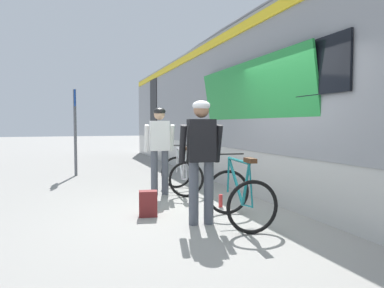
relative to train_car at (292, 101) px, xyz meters
name	(u,v)px	position (x,y,z in m)	size (l,w,h in m)	color
ground_plane	(212,217)	(-2.86, -2.00, -1.97)	(80.00, 80.00, 0.00)	gray
train_car	(292,101)	(0.00, 0.00, 0.00)	(3.17, 21.26, 3.88)	gray
cyclist_near_in_dark	(201,151)	(-3.15, -2.27, -0.91)	(0.64, 0.37, 1.76)	#4C515B
cyclist_far_in_white	(160,143)	(-3.18, -0.02, -0.91)	(0.63, 0.35, 1.76)	#4C515B
bicycle_near_teal	(239,196)	(-2.63, -2.41, -1.56)	(0.84, 1.15, 0.99)	black
bicycle_far_silver	(181,173)	(-2.69, 0.05, -1.56)	(0.83, 1.14, 0.99)	black
backpack_on_platform	(148,204)	(-3.78, -1.60, -1.77)	(0.28, 0.18, 0.40)	maroon
water_bottle_near_the_bikes	(221,201)	(-2.47, -1.44, -1.86)	(0.07, 0.07, 0.22)	red
platform_sign_post	(75,117)	(-4.73, 3.33, -0.34)	(0.08, 0.70, 2.40)	#595B60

